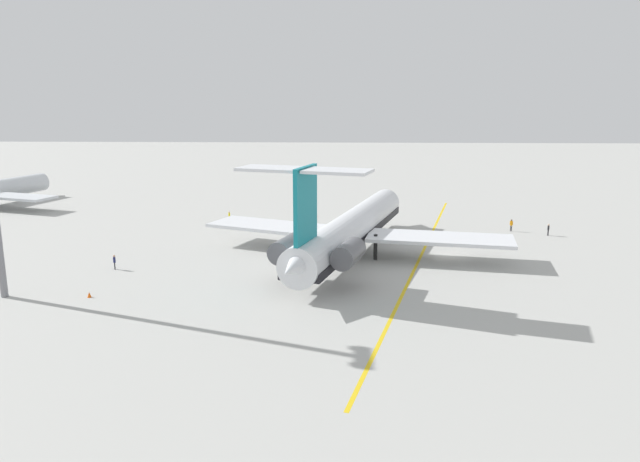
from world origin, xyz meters
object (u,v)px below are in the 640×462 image
Objects in this scene: safety_cone_wingtip at (89,295)px; ground_crew_starboard at (229,215)px; main_jetliner at (349,229)px; ground_crew_near_nose at (548,228)px; safety_cone_nose at (316,215)px; ground_crew_portside at (511,224)px; ground_crew_near_tail at (114,260)px.

ground_crew_starboard is at bearing -10.66° from safety_cone_wingtip.
main_jetliner is 31.66m from ground_crew_near_nose.
safety_cone_nose and safety_cone_wingtip have the same top height.
safety_cone_nose is at bearing 27.71° from main_jetliner.
main_jetliner is 30.78m from safety_cone_wingtip.
main_jetliner is 29.01m from ground_crew_portside.
safety_cone_wingtip is (-16.31, 25.90, -3.26)m from main_jetliner.
main_jetliner is 26.63m from safety_cone_nose.
main_jetliner is at bearing -168.61° from safety_cone_nose.
ground_crew_starboard is 3.15× the size of safety_cone_nose.
safety_cone_wingtip is (-37.37, 7.03, -0.82)m from ground_crew_starboard.
safety_cone_nose is at bearing 28.10° from ground_crew_starboard.
ground_crew_near_nose is at bearing -0.83° from ground_crew_starboard.
main_jetliner reaches higher than ground_crew_starboard.
main_jetliner is 25.50× the size of ground_crew_near_tail.
ground_crew_starboard is 14.50m from safety_cone_nose.
main_jetliner is 25.67× the size of ground_crew_near_nose.
ground_crew_near_tail is 55.84m from ground_crew_portside.
ground_crew_portside is 3.26× the size of safety_cone_nose.
ground_crew_near_tail is at bearing 6.65° from safety_cone_wingtip.
ground_crew_near_nose is 3.09× the size of safety_cone_nose.
ground_crew_near_nose reaches higher than safety_cone_nose.
safety_cone_wingtip is at bearing -92.07° from ground_crew_starboard.
ground_crew_near_tail is 38.98m from safety_cone_nose.
safety_cone_nose is (25.90, 5.22, -3.26)m from main_jetliner.
main_jetliner reaches higher than ground_crew_near_nose.
main_jetliner reaches higher than ground_crew_portside.
ground_crew_near_nose is at bearing -49.00° from main_jetliner.
ground_crew_starboard is (5.18, 43.02, -0.04)m from ground_crew_portside.
main_jetliner is 28.39m from ground_crew_starboard.
ground_crew_starboard reaches higher than ground_crew_near_nose.
ground_crew_near_tail reaches higher than ground_crew_near_nose.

